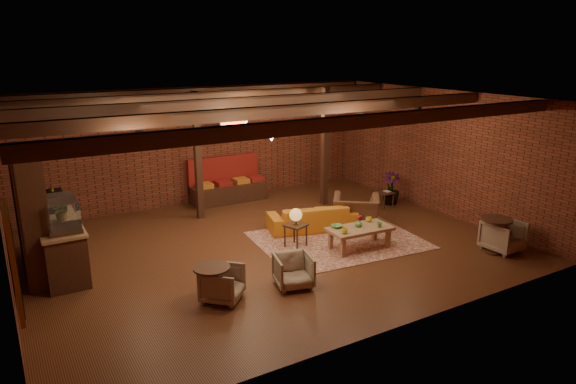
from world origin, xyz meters
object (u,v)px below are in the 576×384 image
armchair_far (503,234)px  sofa (312,217)px  coffee_table (359,230)px  round_table_right (495,230)px  side_table_lamp (296,218)px  side_table_book (385,193)px  plant_tall (393,157)px  armchair_right (356,205)px  round_table_left (212,278)px  armchair_b (293,269)px  armchair_a (222,282)px

armchair_far → sofa: bearing=128.0°
coffee_table → round_table_right: 2.86m
coffee_table → side_table_lamp: 1.39m
side_table_book → plant_tall: bearing=26.5°
coffee_table → armchair_far: (2.58, -1.67, -0.05)m
sofa → side_table_lamp: bearing=53.9°
armchair_right → round_table_left: bearing=61.2°
armchair_b → side_table_book: bearing=45.3°
armchair_right → round_table_right: bearing=153.6°
armchair_a → armchair_right: 4.84m
coffee_table → round_table_right: (2.33, -1.65, 0.09)m
side_table_lamp → plant_tall: (3.91, 1.38, 0.66)m
armchair_far → plant_tall: size_ratio=0.28×
sofa → armchair_right: (1.15, -0.22, 0.17)m
armchair_b → plant_tall: bearing=44.9°
coffee_table → round_table_right: round_table_right is taller
coffee_table → armchair_b: (-2.16, -0.86, -0.09)m
side_table_book → armchair_a: bearing=-155.7°
side_table_book → round_table_right: (-0.07, -3.61, 0.10)m
sofa → armchair_right: size_ratio=1.90×
armchair_far → plant_tall: bearing=83.7°
sofa → round_table_right: 4.08m
sofa → armchair_b: armchair_b is taller
side_table_lamp → armchair_right: armchair_right is taller
armchair_far → armchair_right: bearing=115.9°
round_table_right → side_table_book: bearing=88.9°
coffee_table → plant_tall: bearing=37.7°
coffee_table → side_table_lamp: (-1.13, 0.77, 0.24)m
round_table_left → round_table_right: bearing=-9.1°
sofa → armchair_a: armchair_a is taller
armchair_a → side_table_book: armchair_a is taller
side_table_book → armchair_right: bearing=-155.8°
coffee_table → armchair_a: bearing=-168.7°
armchair_a → armchair_right: armchair_right is taller
sofa → armchair_a: size_ratio=3.13×
side_table_lamp → round_table_right: 4.23m
round_table_right → plant_tall: (0.44, 3.79, 0.82)m
round_table_left → sofa: bearing=32.6°
armchair_far → coffee_table: bearing=143.8°
side_table_lamp → sofa: bearing=39.6°
sofa → side_table_book: (2.63, 0.44, 0.10)m
sofa → side_table_lamp: (-0.91, -0.75, 0.36)m
armchair_a → armchair_right: size_ratio=0.61×
armchair_right → armchair_a: bearing=62.2°
round_table_right → armchair_far: bearing=-4.6°
armchair_far → round_table_right: bearing=172.0°
armchair_b → armchair_far: size_ratio=0.90×
round_table_right → plant_tall: size_ratio=0.29×
armchair_a → side_table_book: (5.90, 2.66, 0.07)m
coffee_table → armchair_far: armchair_far is taller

